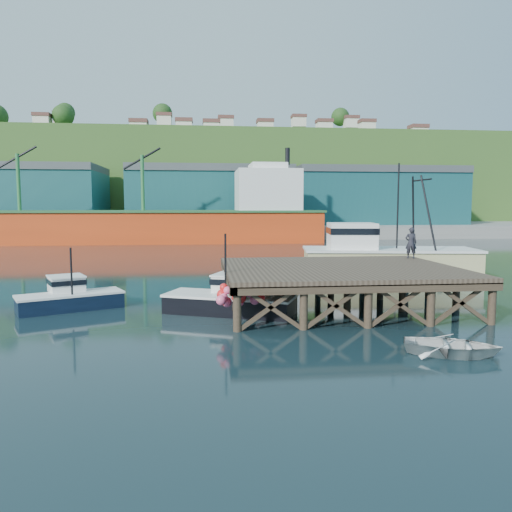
{
  "coord_description": "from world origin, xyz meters",
  "views": [
    {
      "loc": [
        -1.65,
        -25.33,
        5.29
      ],
      "look_at": [
        1.33,
        2.0,
        2.52
      ],
      "focal_mm": 35.0,
      "sensor_mm": 36.0,
      "label": 1
    }
  ],
  "objects": [
    {
      "name": "cargo_ship",
      "position": [
        -8.46,
        48.0,
        3.31
      ],
      "size": [
        55.5,
        10.0,
        13.75
      ],
      "color": "#E04115",
      "rests_on": "ground"
    },
    {
      "name": "wharf",
      "position": [
        5.5,
        -0.19,
        1.94
      ],
      "size": [
        12.0,
        10.0,
        2.62
      ],
      "color": "brown",
      "rests_on": "ground"
    },
    {
      "name": "trawler",
      "position": [
        11.87,
        10.12,
        1.73
      ],
      "size": [
        13.05,
        6.24,
        8.4
      ],
      "rotation": [
        0.0,
        0.0,
        -0.14
      ],
      "color": "#CBC483",
      "rests_on": "ground"
    },
    {
      "name": "warehouse_mid",
      "position": [
        0.0,
        65.0,
        6.5
      ],
      "size": [
        28.0,
        16.0,
        9.0
      ],
      "primitive_type": "cube",
      "color": "#1B585A",
      "rests_on": "far_quay"
    },
    {
      "name": "boat_navy",
      "position": [
        -8.48,
        0.89,
        0.65
      ],
      "size": [
        5.46,
        3.92,
        3.22
      ],
      "rotation": [
        0.0,
        0.0,
        0.44
      ],
      "color": "black",
      "rests_on": "ground"
    },
    {
      "name": "boat_black",
      "position": [
        -0.18,
        -0.81,
        0.73
      ],
      "size": [
        6.85,
        5.7,
        3.98
      ],
      "rotation": [
        0.0,
        0.0,
        -0.4
      ],
      "color": "black",
      "rests_on": "ground"
    },
    {
      "name": "warehouse_left",
      "position": [
        -35.0,
        65.0,
        6.5
      ],
      "size": [
        32.0,
        16.0,
        9.0
      ],
      "primitive_type": "cube",
      "color": "#1B585A",
      "rests_on": "far_quay"
    },
    {
      "name": "hillside",
      "position": [
        0.0,
        100.0,
        11.0
      ],
      "size": [
        220.0,
        50.0,
        22.0
      ],
      "primitive_type": "cube",
      "color": "#2D511E",
      "rests_on": "ground"
    },
    {
      "name": "ground",
      "position": [
        0.0,
        0.0,
        0.0
      ],
      "size": [
        300.0,
        300.0,
        0.0
      ],
      "primitive_type": "plane",
      "color": "black",
      "rests_on": "ground"
    },
    {
      "name": "dockworker",
      "position": [
        10.9,
        3.46,
        3.06
      ],
      "size": [
        0.77,
        0.6,
        1.88
      ],
      "primitive_type": "imported",
      "rotation": [
        0.0,
        0.0,
        2.9
      ],
      "color": "black",
      "rests_on": "wharf"
    },
    {
      "name": "far_quay",
      "position": [
        0.0,
        70.0,
        1.0
      ],
      "size": [
        160.0,
        40.0,
        2.0
      ],
      "primitive_type": "cube",
      "color": "gray",
      "rests_on": "ground"
    },
    {
      "name": "warehouse_right",
      "position": [
        30.0,
        65.0,
        6.5
      ],
      "size": [
        30.0,
        16.0,
        9.0
      ],
      "primitive_type": "cube",
      "color": "#1B585A",
      "rests_on": "far_quay"
    },
    {
      "name": "dinghy",
      "position": [
        7.15,
        -8.91,
        0.34
      ],
      "size": [
        3.97,
        3.47,
        0.69
      ],
      "primitive_type": "imported",
      "rotation": [
        0.0,
        0.0,
        1.17
      ],
      "color": "silver",
      "rests_on": "ground"
    }
  ]
}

